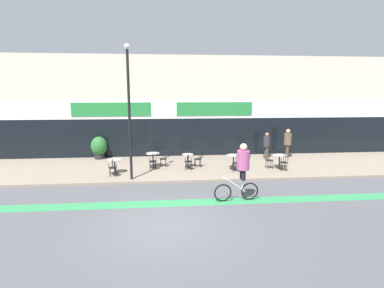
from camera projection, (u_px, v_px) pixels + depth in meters
name	position (u px, v px, depth m)	size (l,w,h in m)	color
ground_plane	(165.00, 226.00, 9.43)	(120.00, 120.00, 0.00)	#4C4C51
sidewalk_slab	(165.00, 167.00, 16.53)	(40.00, 5.50, 0.12)	gray
storefront_facade	(164.00, 106.00, 20.62)	(40.00, 4.06, 6.43)	beige
bike_lane_stripe	(165.00, 203.00, 11.36)	(36.00, 0.70, 0.01)	#2D844C
bistro_table_0	(115.00, 163.00, 15.05)	(0.71, 0.71, 0.72)	black
bistro_table_1	(153.00, 157.00, 16.35)	(0.75, 0.75, 0.77)	black
bistro_table_2	(188.00, 158.00, 16.31)	(0.63, 0.63, 0.72)	black
bistro_table_3	(233.00, 159.00, 15.93)	(0.74, 0.74, 0.75)	black
bistro_table_4	(279.00, 159.00, 16.10)	(0.73, 0.73, 0.72)	black
cafe_chair_0_near	(113.00, 166.00, 14.44)	(0.44, 0.59, 0.90)	black
cafe_chair_1_near	(153.00, 160.00, 15.74)	(0.44, 0.60, 0.90)	black
cafe_chair_1_side	(165.00, 157.00, 16.41)	(0.58, 0.41, 0.90)	black
cafe_chair_2_near	(188.00, 160.00, 15.69)	(0.45, 0.60, 0.90)	black
cafe_chair_2_side	(199.00, 158.00, 16.37)	(0.58, 0.42, 0.90)	black
cafe_chair_3_near	(236.00, 162.00, 15.32)	(0.40, 0.58, 0.90)	black
cafe_chair_3_side	(245.00, 159.00, 15.98)	(0.59, 0.42, 0.90)	black
cafe_chair_4_near	(284.00, 161.00, 15.49)	(0.43, 0.59, 0.90)	black
cafe_chair_4_side	(268.00, 159.00, 16.04)	(0.58, 0.42, 0.90)	black
planter_pot	(99.00, 147.00, 18.32)	(0.97, 0.97, 1.37)	#232326
lamp_post	(129.00, 105.00, 13.53)	(0.26, 0.26, 6.15)	black
cyclist_0	(242.00, 167.00, 11.47)	(1.78, 0.55, 2.26)	black
pedestrian_near_end	(267.00, 143.00, 18.57)	(0.49, 0.49, 1.58)	#4C3D2D
pedestrian_far_end	(288.00, 141.00, 18.59)	(0.55, 0.55, 1.79)	#4C3D2D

